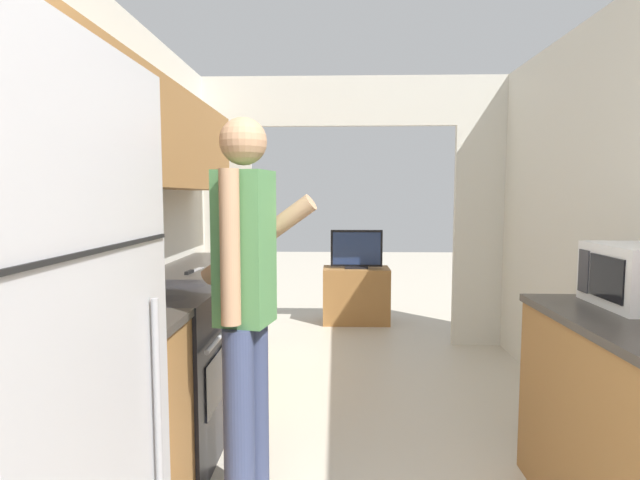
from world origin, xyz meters
The scene contains 9 objects.
wall_left centered at (-1.36, 1.86, 1.43)m, with size 0.38×6.61×2.50m.
wall_far_with_doorway centered at (0.00, 4.24, 1.46)m, with size 3.20×0.06×2.50m.
counter_left centered at (-1.10, 2.69, 0.46)m, with size 0.62×2.73×0.91m.
range_oven centered at (-1.09, 2.10, 0.46)m, with size 0.66×0.75×1.05m.
person centered at (-0.54, 1.64, 0.94)m, with size 0.56×0.43×1.73m.
microwave centered at (1.20, 1.80, 1.05)m, with size 0.35×0.45×0.28m.
tv_cabinet centered at (0.07, 5.04, 0.31)m, with size 0.73×0.42×0.61m.
television centered at (0.07, 4.99, 0.82)m, with size 0.57×0.16×0.42m.
knife centered at (-1.10, 2.76, 0.92)m, with size 0.05×0.32×0.02m.
Camera 1 is at (-0.16, -0.44, 1.41)m, focal length 28.00 mm.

